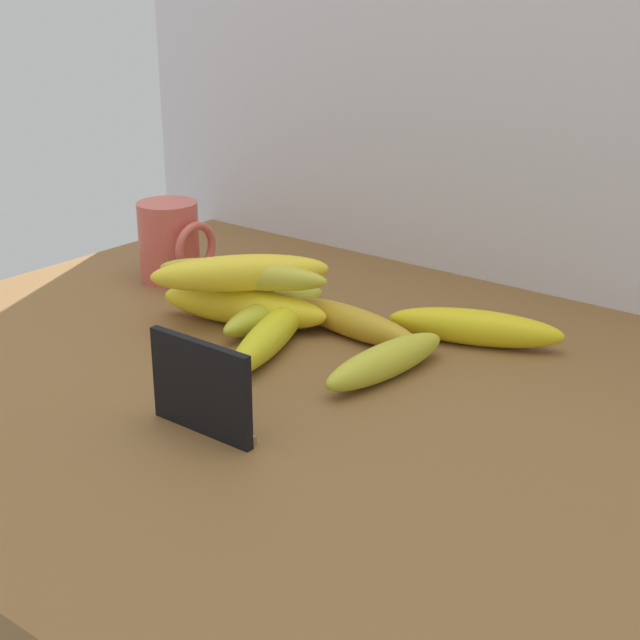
{
  "coord_description": "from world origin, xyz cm",
  "views": [
    {
      "loc": [
        46.63,
        -63.35,
        40.92
      ],
      "look_at": [
        -6.54,
        3.94,
        8.0
      ],
      "focal_mm": 52.91,
      "sensor_mm": 36.0,
      "label": 1
    }
  ],
  "objects_px": {
    "banana_3": "(271,335)",
    "chalkboard_sign": "(202,391)",
    "banana_4": "(475,327)",
    "banana_5": "(243,306)",
    "banana_1": "(386,361)",
    "banana_6": "(241,273)",
    "banana_2": "(275,311)",
    "coffee_mug": "(171,242)",
    "banana_7": "(242,274)",
    "banana_0": "(353,322)"
  },
  "relations": [
    {
      "from": "banana_3",
      "to": "banana_4",
      "type": "bearing_deg",
      "value": 42.86
    },
    {
      "from": "banana_2",
      "to": "banana_5",
      "type": "relative_size",
      "value": 0.83
    },
    {
      "from": "banana_0",
      "to": "banana_3",
      "type": "distance_m",
      "value": 0.09
    },
    {
      "from": "banana_3",
      "to": "banana_7",
      "type": "xyz_separation_m",
      "value": [
        -0.07,
        0.03,
        0.04
      ]
    },
    {
      "from": "chalkboard_sign",
      "to": "banana_7",
      "type": "relative_size",
      "value": 0.57
    },
    {
      "from": "coffee_mug",
      "to": "banana_0",
      "type": "bearing_deg",
      "value": -3.09
    },
    {
      "from": "banana_6",
      "to": "coffee_mug",
      "type": "bearing_deg",
      "value": 159.07
    },
    {
      "from": "chalkboard_sign",
      "to": "banana_7",
      "type": "xyz_separation_m",
      "value": [
        -0.14,
        0.2,
        0.02
      ]
    },
    {
      "from": "banana_0",
      "to": "banana_2",
      "type": "height_order",
      "value": "banana_2"
    },
    {
      "from": "chalkboard_sign",
      "to": "banana_3",
      "type": "height_order",
      "value": "chalkboard_sign"
    },
    {
      "from": "chalkboard_sign",
      "to": "banana_2",
      "type": "bearing_deg",
      "value": 116.74
    },
    {
      "from": "banana_4",
      "to": "banana_5",
      "type": "bearing_deg",
      "value": -154.71
    },
    {
      "from": "banana_5",
      "to": "banana_2",
      "type": "bearing_deg",
      "value": 32.43
    },
    {
      "from": "banana_2",
      "to": "banana_6",
      "type": "xyz_separation_m",
      "value": [
        -0.02,
        -0.03,
        0.05
      ]
    },
    {
      "from": "coffee_mug",
      "to": "banana_3",
      "type": "relative_size",
      "value": 0.5
    },
    {
      "from": "coffee_mug",
      "to": "banana_5",
      "type": "xyz_separation_m",
      "value": [
        0.18,
        -0.06,
        -0.03
      ]
    },
    {
      "from": "banana_6",
      "to": "banana_7",
      "type": "bearing_deg",
      "value": 121.18
    },
    {
      "from": "banana_1",
      "to": "banana_6",
      "type": "relative_size",
      "value": 0.85
    },
    {
      "from": "banana_7",
      "to": "chalkboard_sign",
      "type": "bearing_deg",
      "value": -55.28
    },
    {
      "from": "coffee_mug",
      "to": "banana_7",
      "type": "height_order",
      "value": "coffee_mug"
    },
    {
      "from": "banana_0",
      "to": "banana_1",
      "type": "relative_size",
      "value": 1.1
    },
    {
      "from": "chalkboard_sign",
      "to": "banana_3",
      "type": "bearing_deg",
      "value": 112.8
    },
    {
      "from": "coffee_mug",
      "to": "banana_1",
      "type": "xyz_separation_m",
      "value": [
        0.38,
        -0.08,
        -0.03
      ]
    },
    {
      "from": "banana_5",
      "to": "banana_7",
      "type": "height_order",
      "value": "banana_7"
    },
    {
      "from": "coffee_mug",
      "to": "banana_0",
      "type": "distance_m",
      "value": 0.3
    },
    {
      "from": "banana_6",
      "to": "banana_3",
      "type": "bearing_deg",
      "value": -22.71
    },
    {
      "from": "banana_4",
      "to": "banana_5",
      "type": "height_order",
      "value": "banana_5"
    },
    {
      "from": "banana_1",
      "to": "banana_3",
      "type": "height_order",
      "value": "same"
    },
    {
      "from": "chalkboard_sign",
      "to": "banana_4",
      "type": "bearing_deg",
      "value": 75.05
    },
    {
      "from": "coffee_mug",
      "to": "banana_3",
      "type": "xyz_separation_m",
      "value": [
        0.25,
        -0.1,
        -0.03
      ]
    },
    {
      "from": "banana_2",
      "to": "coffee_mug",
      "type": "bearing_deg",
      "value": 168.5
    },
    {
      "from": "banana_1",
      "to": "banana_6",
      "type": "height_order",
      "value": "banana_6"
    },
    {
      "from": "banana_3",
      "to": "chalkboard_sign",
      "type": "bearing_deg",
      "value": -67.2
    },
    {
      "from": "banana_1",
      "to": "banana_5",
      "type": "relative_size",
      "value": 0.83
    },
    {
      "from": "chalkboard_sign",
      "to": "banana_1",
      "type": "distance_m",
      "value": 0.2
    },
    {
      "from": "banana_0",
      "to": "banana_1",
      "type": "xyz_separation_m",
      "value": [
        0.09,
        -0.06,
        0.0
      ]
    },
    {
      "from": "banana_2",
      "to": "banana_3",
      "type": "relative_size",
      "value": 0.82
    },
    {
      "from": "banana_0",
      "to": "banana_2",
      "type": "relative_size",
      "value": 1.1
    },
    {
      "from": "banana_5",
      "to": "banana_6",
      "type": "relative_size",
      "value": 1.02
    },
    {
      "from": "banana_2",
      "to": "banana_4",
      "type": "bearing_deg",
      "value": 24.13
    },
    {
      "from": "banana_1",
      "to": "chalkboard_sign",
      "type": "bearing_deg",
      "value": -107.61
    },
    {
      "from": "banana_3",
      "to": "banana_5",
      "type": "distance_m",
      "value": 0.08
    },
    {
      "from": "chalkboard_sign",
      "to": "banana_6",
      "type": "xyz_separation_m",
      "value": [
        -0.14,
        0.2,
        0.03
      ]
    },
    {
      "from": "coffee_mug",
      "to": "banana_0",
      "type": "relative_size",
      "value": 0.55
    },
    {
      "from": "coffee_mug",
      "to": "banana_2",
      "type": "distance_m",
      "value": 0.22
    },
    {
      "from": "banana_0",
      "to": "banana_1",
      "type": "bearing_deg",
      "value": -36.31
    },
    {
      "from": "banana_5",
      "to": "banana_7",
      "type": "xyz_separation_m",
      "value": [
        0.0,
        -0.0,
        0.04
      ]
    },
    {
      "from": "banana_3",
      "to": "banana_4",
      "type": "height_order",
      "value": "banana_4"
    },
    {
      "from": "banana_1",
      "to": "banana_7",
      "type": "height_order",
      "value": "banana_7"
    },
    {
      "from": "chalkboard_sign",
      "to": "banana_5",
      "type": "xyz_separation_m",
      "value": [
        -0.14,
        0.21,
        -0.02
      ]
    }
  ]
}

